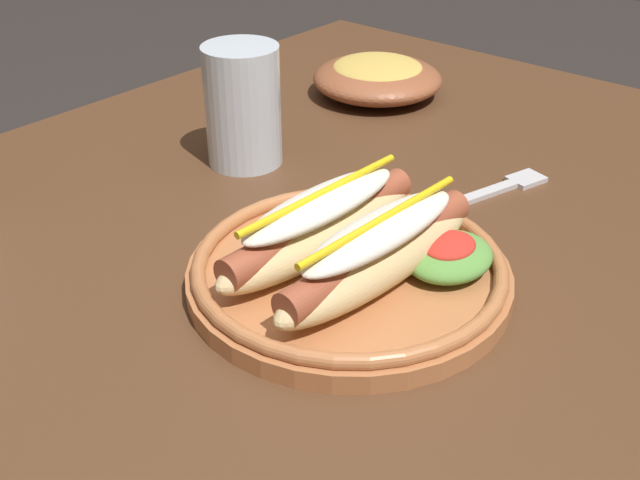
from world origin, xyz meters
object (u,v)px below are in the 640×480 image
(hot_dog_plate, at_px, (353,257))
(side_bowl, at_px, (377,77))
(fork, at_px, (503,187))
(water_cup, at_px, (243,106))

(hot_dog_plate, distance_m, side_bowl, 0.42)
(fork, xyz_separation_m, side_bowl, (0.13, 0.25, 0.02))
(fork, bearing_deg, hot_dog_plate, -166.30)
(hot_dog_plate, relative_size, water_cup, 2.09)
(hot_dog_plate, bearing_deg, side_bowl, 34.22)
(hot_dog_plate, height_order, water_cup, water_cup)
(water_cup, relative_size, side_bowl, 0.76)
(hot_dog_plate, xyz_separation_m, side_bowl, (0.35, 0.24, -0.00))
(water_cup, bearing_deg, fork, -63.62)
(fork, height_order, side_bowl, side_bowl)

